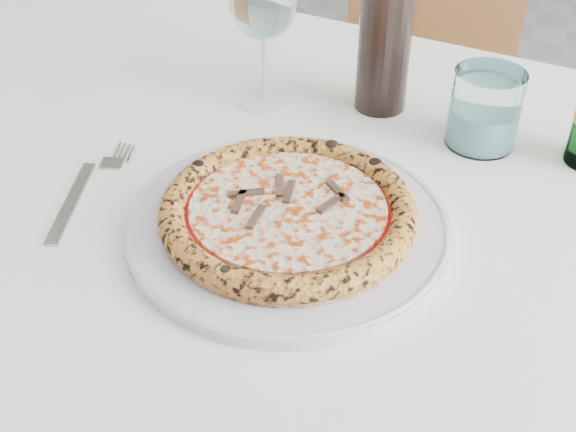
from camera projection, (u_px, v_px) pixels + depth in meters
name	position (u px, v px, depth m)	size (l,w,h in m)	color
dining_table	(316.00, 236.00, 0.90)	(1.64, 1.09, 0.76)	brown
chair_far	(434.00, 65.00, 1.61)	(0.49, 0.49, 0.93)	brown
plate	(288.00, 224.00, 0.77)	(0.35, 0.35, 0.02)	silver
pizza	(288.00, 211.00, 0.76)	(0.27, 0.27, 0.03)	tan
fork	(84.00, 190.00, 0.84)	(0.06, 0.22, 0.00)	#959595
wine_glass	(263.00, 4.00, 0.92)	(0.09, 0.09, 0.20)	white
tumbler	(484.00, 114.00, 0.90)	(0.09, 0.09, 0.10)	white
wine_bottle	(386.00, 22.00, 0.93)	(0.07, 0.07, 0.28)	black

